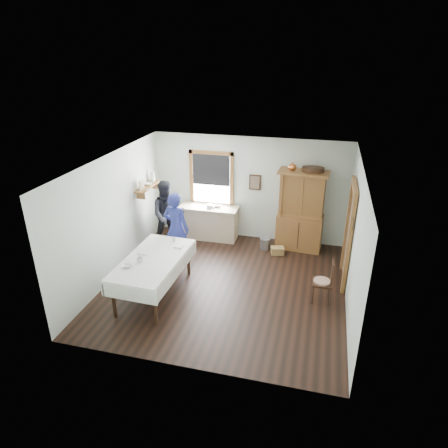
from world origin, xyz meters
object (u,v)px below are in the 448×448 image
object	(u,v)px
work_counter	(209,222)
figure_dark	(168,217)
china_hutch	(301,211)
spindle_chair	(322,281)
dining_table	(154,276)
wicker_basket	(277,251)
pail	(265,243)
woman_blue	(176,231)

from	to	relation	value
work_counter	figure_dark	world-z (taller)	figure_dark
work_counter	figure_dark	xyz separation A→B (m)	(-0.85, -0.72, 0.36)
china_hutch	figure_dark	world-z (taller)	china_hutch
figure_dark	spindle_chair	bearing A→B (deg)	-46.97
figure_dark	work_counter	bearing A→B (deg)	14.86
work_counter	dining_table	size ratio (longest dim) A/B	0.73
spindle_chair	wicker_basket	bearing A→B (deg)	120.93
china_hutch	spindle_chair	size ratio (longest dim) A/B	2.21
spindle_chair	wicker_basket	xyz separation A→B (m)	(-1.10, 1.75, -0.37)
dining_table	pail	xyz separation A→B (m)	(1.89, 2.58, -0.28)
pail	figure_dark	size ratio (longest dim) A/B	0.18
woman_blue	china_hutch	bearing A→B (deg)	-141.00
china_hutch	dining_table	size ratio (longest dim) A/B	0.96
woman_blue	spindle_chair	bearing A→B (deg)	178.17
wicker_basket	china_hutch	bearing A→B (deg)	44.70
china_hutch	pail	distance (m)	1.21
work_counter	wicker_basket	world-z (taller)	work_counter
pail	wicker_basket	distance (m)	0.40
wicker_basket	figure_dark	bearing A→B (deg)	-175.18
work_counter	wicker_basket	bearing A→B (deg)	-14.88
china_hutch	figure_dark	size ratio (longest dim) A/B	1.26
china_hutch	work_counter	bearing A→B (deg)	-176.18
pail	figure_dark	distance (m)	2.54
dining_table	pail	world-z (taller)	dining_table
dining_table	spindle_chair	xyz separation A→B (m)	(3.33, 0.62, 0.04)
pail	wicker_basket	xyz separation A→B (m)	(0.34, -0.21, -0.05)
work_counter	spindle_chair	world-z (taller)	spindle_chair
woman_blue	dining_table	bearing A→B (deg)	102.03
spindle_chair	wicker_basket	distance (m)	2.10
figure_dark	dining_table	bearing A→B (deg)	-101.83
wicker_basket	woman_blue	size ratio (longest dim) A/B	0.19
spindle_chair	figure_dark	world-z (taller)	figure_dark
work_counter	figure_dark	distance (m)	1.17
pail	woman_blue	distance (m)	2.35
wicker_basket	figure_dark	distance (m)	2.85
woman_blue	wicker_basket	bearing A→B (deg)	-145.42
work_counter	figure_dark	bearing A→B (deg)	-140.19
china_hutch	pail	world-z (taller)	china_hutch
china_hutch	dining_table	world-z (taller)	china_hutch
china_hutch	wicker_basket	xyz separation A→B (m)	(-0.46, -0.46, -0.92)
wicker_basket	woman_blue	distance (m)	2.56
china_hutch	spindle_chair	distance (m)	2.36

